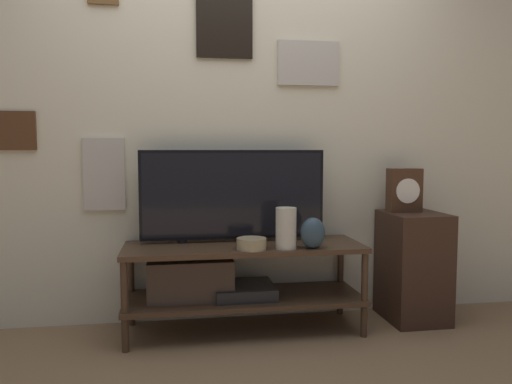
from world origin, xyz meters
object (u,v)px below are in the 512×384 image
Objects in this scene: vase_tall_ceramic at (286,228)px; mantel_clock at (404,190)px; television at (233,195)px; vase_wide_bowl at (251,244)px; vase_urn_stoneware at (313,233)px.

vase_tall_ceramic is 0.89m from mantel_clock.
television is 6.63× the size of vase_wide_bowl.
vase_wide_bowl is 0.72× the size of vase_tall_ceramic.
television is 0.55m from vase_urn_stoneware.
vase_wide_bowl is 0.95× the size of vase_urn_stoneware.
vase_tall_ceramic is 0.85× the size of mantel_clock.
vase_tall_ceramic is 1.32× the size of vase_urn_stoneware.
vase_urn_stoneware is at bearing -7.22° from vase_tall_ceramic.
television is at bearing 135.90° from vase_tall_ceramic.
vase_urn_stoneware is (0.15, -0.02, -0.03)m from vase_tall_ceramic.
television is 4.77× the size of vase_tall_ceramic.
vase_urn_stoneware is at bearing -4.24° from vase_wide_bowl.
television is 0.37m from vase_wide_bowl.
vase_wide_bowl is 0.61× the size of mantel_clock.
television is at bearing 146.33° from vase_urn_stoneware.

